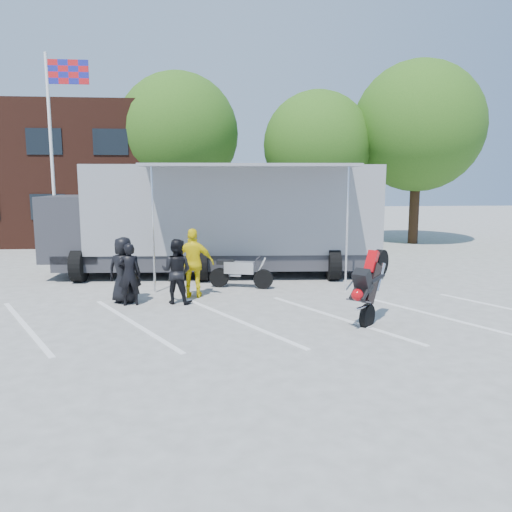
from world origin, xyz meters
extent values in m
plane|color=#A6A6A1|center=(0.00, 0.00, 0.00)|extent=(100.00, 100.00, 0.00)
cube|color=white|center=(0.00, 1.00, 0.01)|extent=(18.09, 13.33, 0.01)
cube|color=#401D14|center=(-10.00, 18.00, 3.50)|extent=(18.00, 8.00, 7.00)
cylinder|color=white|center=(-6.50, 10.00, 4.00)|extent=(0.12, 0.12, 8.00)
cube|color=red|center=(-5.70, 10.00, 7.30)|extent=(1.50, 0.04, 0.90)
cylinder|color=#382314|center=(-2.00, 16.00, 1.62)|extent=(0.50, 0.50, 3.24)
sphere|color=#235114|center=(-2.00, 16.00, 5.58)|extent=(6.12, 6.12, 6.12)
cylinder|color=#382314|center=(5.00, 15.00, 1.44)|extent=(0.50, 0.50, 2.88)
sphere|color=#235114|center=(5.00, 15.00, 4.96)|extent=(5.44, 5.44, 5.44)
cylinder|color=#382314|center=(10.00, 14.50, 1.71)|extent=(0.50, 0.50, 3.42)
sphere|color=#235114|center=(10.00, 14.50, 5.89)|extent=(6.46, 6.46, 6.46)
imported|color=black|center=(-2.73, 3.02, 0.89)|extent=(0.97, 0.75, 1.77)
imported|color=black|center=(-2.54, 2.72, 0.82)|extent=(0.66, 0.49, 1.64)
imported|color=black|center=(-1.33, 2.83, 0.86)|extent=(1.00, 0.87, 1.73)
imported|color=yellow|center=(-0.90, 3.47, 0.97)|extent=(1.17, 0.56, 1.93)
camera|label=1|loc=(-0.41, -10.27, 3.26)|focal=35.00mm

